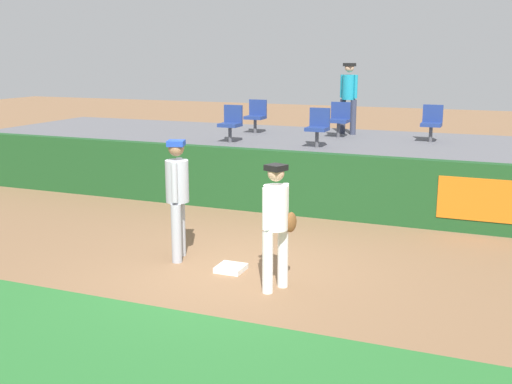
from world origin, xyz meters
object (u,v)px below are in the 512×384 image
first_base (231,268)px  seat_front_center (318,125)px  seat_front_left (231,122)px  seat_back_center (339,118)px  player_fielder_home (276,219)px  spectator_hooded (349,93)px  seat_back_left (256,114)px  seat_back_right (432,121)px  player_runner_visitor (177,191)px

first_base → seat_front_center: bearing=91.7°
seat_front_left → seat_back_center: bearing=41.0°
player_fielder_home → spectator_hooded: bearing=-151.6°
player_fielder_home → seat_back_left: 7.92m
first_base → spectator_hooded: bearing=90.7°
first_base → seat_front_center: seat_front_center is taller
seat_back_center → spectator_hooded: bearing=85.0°
player_fielder_home → spectator_hooded: spectator_hooded is taller
seat_back_right → spectator_hooded: 2.28m
seat_back_left → seat_back_center: bearing=0.0°
seat_back_right → seat_back_center: 2.18m
player_runner_visitor → seat_front_center: 4.85m
first_base → player_fielder_home: bearing=-26.9°
player_fielder_home → player_runner_visitor: bearing=-88.1°
seat_front_center → seat_back_center: size_ratio=1.00×
player_runner_visitor → seat_back_left: 6.71m
player_fielder_home → seat_back_center: bearing=-150.6°
first_base → player_fielder_home: size_ratio=0.23×
first_base → seat_back_center: 6.95m
seat_back_center → seat_front_center: bearing=-90.1°
seat_back_center → first_base: bearing=-88.8°
player_fielder_home → seat_back_right: 7.33m
seat_back_left → seat_back_right: same height
player_fielder_home → seat_back_center: seat_back_center is taller
seat_front_left → seat_back_right: bearing=22.9°
player_runner_visitor → spectator_hooded: size_ratio=1.07×
seat_back_right → spectator_hooded: spectator_hooded is taller
seat_back_right → seat_back_center: size_ratio=1.00×
seat_back_left → player_runner_visitor: bearing=-78.4°
seat_front_left → spectator_hooded: 3.28m
seat_back_right → first_base: bearing=-106.8°
player_runner_visitor → seat_front_left: 4.94m
seat_back_left → seat_back_right: (4.36, -0.00, -0.00)m
seat_front_left → spectator_hooded: spectator_hooded is taller
seat_front_center → seat_back_right: bearing=39.5°
seat_back_left → seat_front_center: bearing=-39.6°
player_fielder_home → seat_back_right: bearing=-167.8°
player_fielder_home → player_runner_visitor: size_ratio=0.93×
spectator_hooded → seat_back_center: bearing=104.6°
first_base → seat_front_left: (-2.22, 4.96, 1.61)m
player_runner_visitor → seat_back_left: size_ratio=2.24×
seat_back_left → seat_back_right: size_ratio=1.00×
player_runner_visitor → spectator_hooded: (0.90, 7.18, 1.11)m
seat_back_center → player_fielder_home: bearing=-81.9°
seat_back_center → seat_back_left: bearing=-180.0°
seat_front_left → seat_back_right: size_ratio=1.00×
player_fielder_home → spectator_hooded: 7.99m
player_runner_visitor → seat_front_left: (-1.23, 4.75, 0.56)m
player_runner_visitor → seat_back_center: size_ratio=2.24×
seat_back_center → spectator_hooded: (0.06, 0.63, 0.55)m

